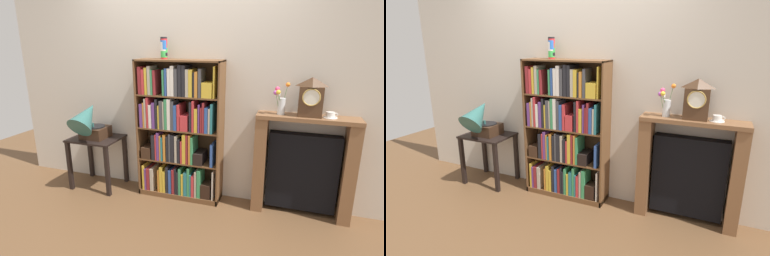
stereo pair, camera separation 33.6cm
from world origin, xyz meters
TOP-DOWN VIEW (x-y plane):
  - ground_plane at (0.00, 0.00)m, footprint 7.83×6.40m
  - wall_back at (0.13, 0.30)m, footprint 4.83×0.08m
  - bookshelf at (-0.02, 0.11)m, footprint 0.96×0.29m
  - cup_stack at (-0.18, 0.14)m, footprint 0.07×0.07m
  - side_table_left at (-1.06, 0.03)m, footprint 0.59×0.47m
  - gramophone at (-1.06, -0.07)m, footprint 0.29×0.51m
  - fireplace_mantel at (1.33, 0.16)m, footprint 0.97×0.26m
  - mantel_clock at (1.34, 0.13)m, footprint 0.22×0.15m
  - flower_vase at (1.06, 0.13)m, footprint 0.15×0.12m
  - teacup_with_saucer at (1.53, 0.14)m, footprint 0.13×0.13m

SIDE VIEW (x-z plane):
  - ground_plane at x=0.00m, z-range -0.02..0.00m
  - side_table_left at x=-1.06m, z-range 0.17..0.80m
  - fireplace_mantel at x=1.33m, z-range -0.01..1.05m
  - bookshelf at x=-0.02m, z-range -0.04..1.54m
  - gramophone at x=-1.06m, z-range 0.61..1.13m
  - teacup_with_saucer at x=1.53m, z-range 1.06..1.12m
  - flower_vase at x=1.06m, z-range 1.04..1.36m
  - mantel_clock at x=1.34m, z-range 1.06..1.44m
  - wall_back at x=0.13m, z-range 0.00..2.60m
  - cup_stack at x=-0.18m, z-range 1.58..1.81m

